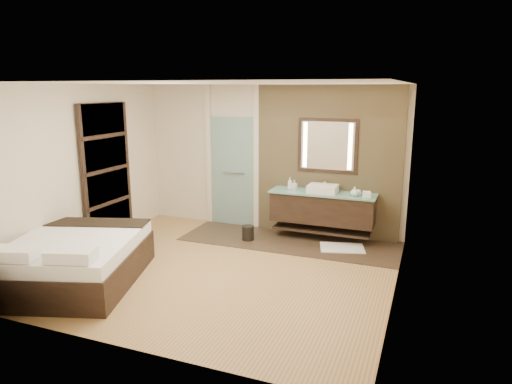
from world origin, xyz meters
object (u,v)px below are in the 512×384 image
at_px(bed, 75,260).
at_px(waste_bin, 248,233).
at_px(vanity, 322,208).
at_px(mirror_unit, 327,146).

distance_m(bed, waste_bin, 2.96).
relative_size(vanity, mirror_unit, 1.75).
bearing_deg(vanity, bed, -132.13).
distance_m(vanity, waste_bin, 1.39).
height_order(vanity, waste_bin, vanity).
relative_size(vanity, waste_bin, 6.98).
xyz_separation_m(vanity, waste_bin, (-1.20, -0.53, -0.45)).
bearing_deg(bed, mirror_unit, 32.53).
height_order(bed, waste_bin, bed).
relative_size(mirror_unit, bed, 0.44).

